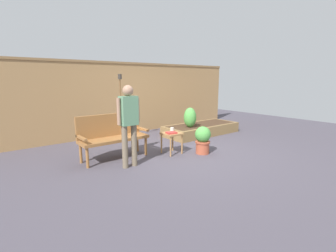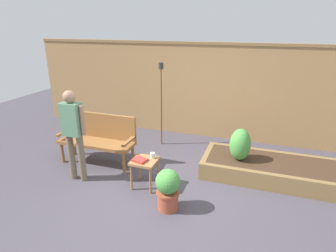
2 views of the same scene
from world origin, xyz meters
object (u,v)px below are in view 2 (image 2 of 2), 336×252
object	(u,v)px
garden_bench	(99,135)
tiki_torch	(161,90)
side_table	(145,165)
cup_on_table	(153,155)
potted_boxwood	(168,188)
shrub_near_bench	(240,145)
book_on_table	(140,160)
person_by_bench	(73,128)

from	to	relation	value
garden_bench	tiki_torch	bearing A→B (deg)	54.46
side_table	cup_on_table	bearing A→B (deg)	46.97
side_table	potted_boxwood	bearing A→B (deg)	-38.54
cup_on_table	shrub_near_bench	xyz separation A→B (m)	(1.30, 0.78, 0.06)
potted_boxwood	shrub_near_bench	world-z (taller)	shrub_near_bench
potted_boxwood	book_on_table	bearing A→B (deg)	147.68
tiki_torch	potted_boxwood	bearing A→B (deg)	-67.35
shrub_near_bench	person_by_bench	bearing A→B (deg)	-157.84
cup_on_table	person_by_bench	bearing A→B (deg)	-167.95
book_on_table	person_by_bench	size ratio (longest dim) A/B	0.14
garden_bench	person_by_bench	distance (m)	0.81
side_table	book_on_table	bearing A→B (deg)	-134.71
garden_bench	tiki_torch	world-z (taller)	tiki_torch
tiki_torch	person_by_bench	size ratio (longest dim) A/B	1.15
side_table	person_by_bench	xyz separation A→B (m)	(-1.17, -0.17, 0.54)
person_by_bench	tiki_torch	bearing A→B (deg)	66.28
potted_boxwood	side_table	bearing A→B (deg)	141.46
side_table	book_on_table	size ratio (longest dim) A/B	2.23
shrub_near_bench	tiki_torch	xyz separation A→B (m)	(-1.75, 0.83, 0.64)
book_on_table	side_table	bearing A→B (deg)	58.75
garden_bench	book_on_table	distance (m)	1.28
tiki_torch	cup_on_table	bearing A→B (deg)	-74.40
book_on_table	tiki_torch	distance (m)	1.93
garden_bench	shrub_near_bench	bearing A→B (deg)	7.46
cup_on_table	potted_boxwood	distance (m)	0.73
book_on_table	potted_boxwood	world-z (taller)	potted_boxwood
potted_boxwood	person_by_bench	xyz separation A→B (m)	(-1.72, 0.27, 0.60)
garden_bench	book_on_table	world-z (taller)	garden_bench
garden_bench	tiki_torch	xyz separation A→B (m)	(0.83, 1.17, 0.67)
cup_on_table	book_on_table	world-z (taller)	cup_on_table
cup_on_table	potted_boxwood	world-z (taller)	potted_boxwood
book_on_table	tiki_torch	size ratio (longest dim) A/B	0.12
garden_bench	person_by_bench	bearing A→B (deg)	-89.26
side_table	tiki_torch	distance (m)	1.93
shrub_near_bench	tiki_torch	distance (m)	2.04
potted_boxwood	tiki_torch	bearing A→B (deg)	112.65
book_on_table	person_by_bench	bearing A→B (deg)	-160.93
potted_boxwood	tiki_torch	size ratio (longest dim) A/B	0.35
cup_on_table	potted_boxwood	bearing A→B (deg)	-50.45
cup_on_table	person_by_bench	xyz separation A→B (m)	(-1.27, -0.27, 0.41)
garden_bench	cup_on_table	size ratio (longest dim) A/B	12.61
tiki_torch	person_by_bench	world-z (taller)	tiki_torch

